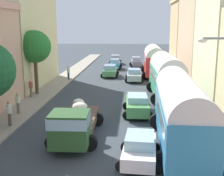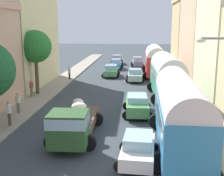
{
  "view_description": "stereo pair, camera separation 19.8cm",
  "coord_description": "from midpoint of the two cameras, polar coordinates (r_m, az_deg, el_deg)",
  "views": [
    {
      "loc": [
        1.72,
        -6.86,
        6.84
      ],
      "look_at": [
        0.0,
        16.32,
        1.89
      ],
      "focal_mm": 47.53,
      "sensor_mm": 36.0,
      "label": 1
    },
    {
      "loc": [
        1.92,
        -6.84,
        6.84
      ],
      "look_at": [
        0.0,
        16.32,
        1.89
      ],
      "focal_mm": 47.53,
      "sensor_mm": 36.0,
      "label": 2
    }
  ],
  "objects": [
    {
      "name": "building_right_3",
      "position": [
        42.34,
        17.38,
        11.73
      ],
      "size": [
        5.11,
        12.54,
        14.0
      ],
      "color": "tan",
      "rests_on": "ground"
    },
    {
      "name": "car_6",
      "position": [
        49.9,
        5.02,
        5.04
      ],
      "size": [
        2.3,
        3.91,
        1.66
      ],
      "color": "slate",
      "rests_on": "ground"
    },
    {
      "name": "pedestrian_0",
      "position": [
        29.23,
        -15.05,
        0.09
      ],
      "size": [
        0.49,
        0.49,
        1.77
      ],
      "color": "#696258",
      "rests_on": "ground"
    },
    {
      "name": "car_1",
      "position": [
        47.1,
        0.94,
        4.64
      ],
      "size": [
        2.17,
        3.65,
        1.62
      ],
      "color": "#3B97CE",
      "rests_on": "ground"
    },
    {
      "name": "car_3",
      "position": [
        15.32,
        5.43,
        -11.51
      ],
      "size": [
        2.35,
        3.73,
        1.47
      ],
      "color": "silver",
      "rests_on": "ground"
    },
    {
      "name": "car_0",
      "position": [
        40.09,
        -0.06,
        3.33
      ],
      "size": [
        2.37,
        3.84,
        1.58
      ],
      "color": "#519259",
      "rests_on": "ground"
    },
    {
      "name": "pedestrian_3",
      "position": [
        21.21,
        -18.95,
        -4.42
      ],
      "size": [
        0.42,
        0.42,
        1.87
      ],
      "color": "#4F403D",
      "rests_on": "ground"
    },
    {
      "name": "cargo_truck_0",
      "position": [
        17.86,
        -6.98,
        -6.5
      ],
      "size": [
        3.05,
        7.16,
        2.29
      ],
      "color": "#2A5026",
      "rests_on": "ground"
    },
    {
      "name": "sidewalk_left",
      "position": [
        35.69,
        -10.08,
        0.89
      ],
      "size": [
        2.5,
        70.0,
        0.14
      ],
      "primitive_type": "cube",
      "color": "gray",
      "rests_on": "ground"
    },
    {
      "name": "parked_bus_1",
      "position": [
        28.6,
        10.7,
        2.59
      ],
      "size": [
        3.51,
        8.66,
        4.12
      ],
      "color": "#3A9B6E",
      "rests_on": "ground"
    },
    {
      "name": "ground_plane",
      "position": [
        34.58,
        1.62,
        0.6
      ],
      "size": [
        154.0,
        154.0,
        0.0
      ],
      "primitive_type": "plane",
      "color": "#353C42"
    },
    {
      "name": "car_5",
      "position": [
        36.94,
        4.63,
        2.52
      ],
      "size": [
        2.3,
        3.98,
        1.54
      ],
      "color": "silver",
      "rests_on": "ground"
    },
    {
      "name": "parked_bus_0",
      "position": [
        17.03,
        13.17,
        -3.96
      ],
      "size": [
        3.37,
        9.72,
        4.04
      ],
      "color": "teal",
      "rests_on": "ground"
    },
    {
      "name": "car_2",
      "position": [
        53.39,
        1.03,
        5.51
      ],
      "size": [
        2.28,
        3.79,
        1.6
      ],
      "color": "black",
      "rests_on": "ground"
    },
    {
      "name": "pedestrian_4",
      "position": [
        37.62,
        -8.05,
        3.0
      ],
      "size": [
        0.51,
        0.51,
        1.8
      ],
      "color": "#1E2C3C",
      "rests_on": "ground"
    },
    {
      "name": "roadside_tree_2",
      "position": [
        29.94,
        -14.35,
        7.66
      ],
      "size": [
        3.17,
        3.17,
        6.39
      ],
      "color": "brown",
      "rests_on": "ground"
    },
    {
      "name": "car_4",
      "position": [
        23.18,
        5.08,
        -3.17
      ],
      "size": [
        2.37,
        4.26,
        1.55
      ],
      "color": "#55974E",
      "rests_on": "ground"
    },
    {
      "name": "sidewalk_right",
      "position": [
        34.95,
        13.58,
        0.5
      ],
      "size": [
        2.5,
        70.0,
        0.14
      ],
      "primitive_type": "cube",
      "color": "#A2968D",
      "rests_on": "ground"
    },
    {
      "name": "pedestrian_2",
      "position": [
        24.04,
        -17.4,
        -2.63
      ],
      "size": [
        0.45,
        0.45,
        1.75
      ],
      "color": "#686959",
      "rests_on": "ground"
    },
    {
      "name": "parked_bus_2",
      "position": [
        40.48,
        8.44,
        5.42
      ],
      "size": [
        3.36,
        8.42,
        4.14
      ],
      "color": "red",
      "rests_on": "ground"
    },
    {
      "name": "building_right_4",
      "position": [
        54.03,
        14.69,
        10.38
      ],
      "size": [
        5.37,
        10.03,
        11.27
      ],
      "color": "tan",
      "rests_on": "ground"
    },
    {
      "name": "building_left_2",
      "position": [
        35.45,
        -17.2,
        9.5
      ],
      "size": [
        6.11,
        12.65,
        11.18
      ],
      "color": "beige",
      "rests_on": "ground"
    }
  ]
}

